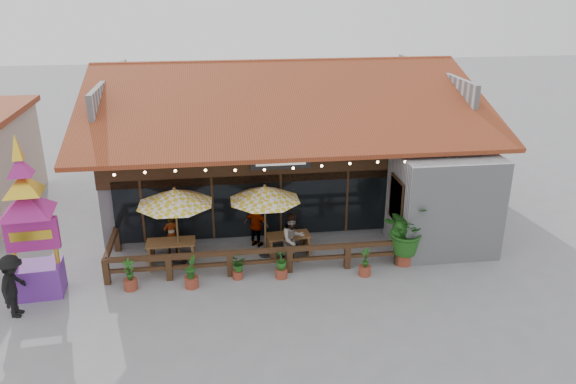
{
  "coord_description": "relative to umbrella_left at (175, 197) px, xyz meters",
  "views": [
    {
      "loc": [
        -2.8,
        -17.17,
        9.4
      ],
      "look_at": [
        -0.28,
        1.5,
        2.13
      ],
      "focal_mm": 35.0,
      "sensor_mm": 36.0,
      "label": 1
    }
  ],
  "objects": [
    {
      "name": "diner_a",
      "position": [
        -0.28,
        0.72,
        -1.7
      ],
      "size": [
        0.64,
        0.52,
        1.51
      ],
      "primitive_type": "imported",
      "rotation": [
        0.0,
        0.0,
        3.48
      ],
      "color": "#362211",
      "rests_on": "ground"
    },
    {
      "name": "thai_sign_tower",
      "position": [
        -4.22,
        -1.54,
        0.51
      ],
      "size": [
        2.24,
        2.24,
        5.61
      ],
      "color": "#672997",
      "rests_on": "ground"
    },
    {
      "name": "diner_c",
      "position": [
        2.8,
        0.9,
        -1.6
      ],
      "size": [
        1.06,
        0.92,
        1.71
      ],
      "primitive_type": "imported",
      "rotation": [
        0.0,
        0.0,
        2.54
      ],
      "color": "#362211",
      "rests_on": "ground"
    },
    {
      "name": "planter_c",
      "position": [
        1.97,
        -1.42,
        -1.98
      ],
      "size": [
        0.66,
        0.64,
        0.85
      ],
      "color": "brown",
      "rests_on": "ground"
    },
    {
      "name": "pedestrian",
      "position": [
        -4.58,
        -2.71,
        -1.47
      ],
      "size": [
        0.82,
        1.31,
        1.96
      ],
      "primitive_type": "imported",
      "rotation": [
        0.0,
        0.0,
        1.5
      ],
      "color": "black",
      "rests_on": "ground"
    },
    {
      "name": "umbrella_left",
      "position": [
        0.0,
        0.0,
        0.0
      ],
      "size": [
        3.49,
        3.49,
        2.82
      ],
      "color": "brown",
      "rests_on": "ground"
    },
    {
      "name": "planter_b",
      "position": [
        0.47,
        -1.77,
        -1.96
      ],
      "size": [
        0.45,
        0.47,
        1.09
      ],
      "color": "brown",
      "rests_on": "ground"
    },
    {
      "name": "patio_railing",
      "position": [
        1.98,
        -0.97,
        -1.84
      ],
      "size": [
        10.0,
        2.6,
        0.92
      ],
      "color": "#422A17",
      "rests_on": "ground"
    },
    {
      "name": "restaurant_building",
      "position": [
        4.49,
        5.91,
        -0.25
      ],
      "size": [
        15.5,
        14.73,
        6.09
      ],
      "color": "#B0B0B5",
      "rests_on": "ground"
    },
    {
      "name": "picnic_table_right",
      "position": [
        3.88,
        0.16,
        -1.95
      ],
      "size": [
        1.66,
        1.46,
        0.75
      ],
      "color": "brown",
      "rests_on": "ground"
    },
    {
      "name": "tropical_plant",
      "position": [
        7.77,
        -1.16,
        -1.19
      ],
      "size": [
        2.12,
        2.12,
        2.22
      ],
      "color": "brown",
      "rests_on": "ground"
    },
    {
      "name": "ground",
      "position": [
        4.23,
        -0.7,
        -2.45
      ],
      "size": [
        100.0,
        100.0,
        0.0
      ],
      "primitive_type": "plane",
      "color": "gray",
      "rests_on": "ground"
    },
    {
      "name": "planter_a",
      "position": [
        -1.47,
        -1.65,
        -2.0
      ],
      "size": [
        0.44,
        0.44,
        1.07
      ],
      "color": "brown",
      "rests_on": "ground"
    },
    {
      "name": "picnic_table_left",
      "position": [
        -0.26,
        0.03,
        -1.91
      ],
      "size": [
        1.69,
        1.46,
        0.81
      ],
      "color": "brown",
      "rests_on": "ground"
    },
    {
      "name": "umbrella_right",
      "position": [
        3.05,
        0.13,
        -0.08
      ],
      "size": [
        3.34,
        3.34,
        2.72
      ],
      "color": "brown",
      "rests_on": "ground"
    },
    {
      "name": "planter_e",
      "position": [
        6.2,
        -1.77,
        -2.04
      ],
      "size": [
        0.41,
        0.41,
        1.0
      ],
      "color": "brown",
      "rests_on": "ground"
    },
    {
      "name": "planter_d",
      "position": [
        3.41,
        -1.55,
        -1.98
      ],
      "size": [
        0.47,
        0.47,
        0.98
      ],
      "color": "brown",
      "rests_on": "ground"
    },
    {
      "name": "diner_b",
      "position": [
        3.92,
        -0.63,
        -1.52
      ],
      "size": [
        1.12,
        1.01,
        1.87
      ],
      "primitive_type": "imported",
      "rotation": [
        0.0,
        0.0,
        0.41
      ],
      "color": "#362211",
      "rests_on": "ground"
    }
  ]
}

